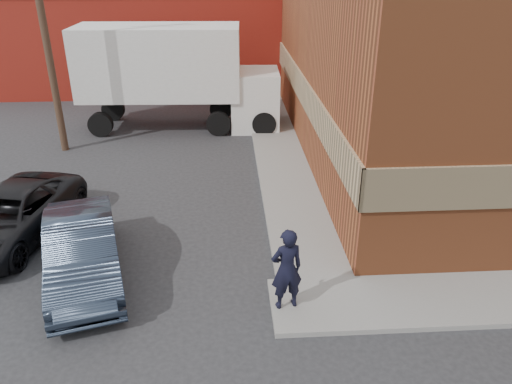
# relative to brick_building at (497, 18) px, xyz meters

# --- Properties ---
(ground) EXTENTS (90.00, 90.00, 0.00)m
(ground) POSITION_rel_brick_building_xyz_m (-8.50, -9.00, -4.68)
(ground) COLOR #28282B
(ground) RESTS_ON ground
(brick_building) EXTENTS (14.25, 18.25, 9.36)m
(brick_building) POSITION_rel_brick_building_xyz_m (0.00, 0.00, 0.00)
(brick_building) COLOR #994B27
(brick_building) RESTS_ON ground
(sidewalk_west) EXTENTS (1.80, 18.00, 0.12)m
(sidewalk_west) POSITION_rel_brick_building_xyz_m (-7.90, 0.00, -4.62)
(sidewalk_west) COLOR gray
(sidewalk_west) RESTS_ON ground
(warehouse) EXTENTS (16.30, 8.30, 5.60)m
(warehouse) POSITION_rel_brick_building_xyz_m (-14.50, 11.00, -1.87)
(warehouse) COLOR maroon
(warehouse) RESTS_ON ground
(utility_pole) EXTENTS (2.00, 0.26, 9.00)m
(utility_pole) POSITION_rel_brick_building_xyz_m (-16.00, 0.00, 0.06)
(utility_pole) COLOR #463023
(utility_pole) RESTS_ON ground
(man) EXTENTS (0.75, 0.58, 1.82)m
(man) POSITION_rel_brick_building_xyz_m (-8.70, -9.94, -3.65)
(man) COLOR black
(man) RESTS_ON sidewalk_south
(sedan) EXTENTS (2.62, 4.60, 1.44)m
(sedan) POSITION_rel_brick_building_xyz_m (-13.16, -8.50, -3.97)
(sedan) COLOR #283243
(sedan) RESTS_ON ground
(suv_a) EXTENTS (3.19, 5.14, 1.33)m
(suv_a) POSITION_rel_brick_building_xyz_m (-15.48, -6.57, -4.02)
(suv_a) COLOR black
(suv_a) RESTS_ON ground
(box_truck) EXTENTS (8.59, 2.89, 4.20)m
(box_truck) POSITION_rel_brick_building_xyz_m (-11.68, 2.47, -2.26)
(box_truck) COLOR white
(box_truck) RESTS_ON ground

